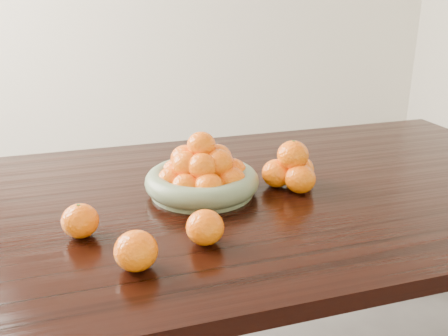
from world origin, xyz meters
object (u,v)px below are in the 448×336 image
object	(u,v)px
dining_table	(227,224)
fruit_bowl	(203,175)
loose_orange_0	(80,221)
orange_pyramid	(292,169)

from	to	relation	value
dining_table	fruit_bowl	bearing A→B (deg)	160.75
fruit_bowl	loose_orange_0	size ratio (longest dim) A/B	3.69
loose_orange_0	orange_pyramid	bearing A→B (deg)	12.33
orange_pyramid	loose_orange_0	bearing A→B (deg)	-167.67
dining_table	loose_orange_0	bearing A→B (deg)	-160.74
dining_table	loose_orange_0	distance (m)	0.42
dining_table	loose_orange_0	world-z (taller)	loose_orange_0
fruit_bowl	loose_orange_0	distance (m)	0.35
dining_table	fruit_bowl	world-z (taller)	fruit_bowl
dining_table	fruit_bowl	distance (m)	0.15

